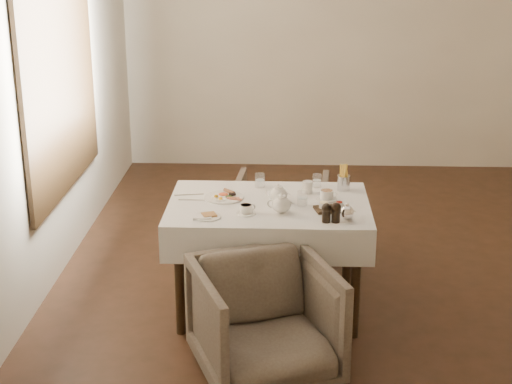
{
  "coord_description": "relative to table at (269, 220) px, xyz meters",
  "views": [
    {
      "loc": [
        -0.61,
        -5.49,
        2.46
      ],
      "look_at": [
        -0.79,
        -0.77,
        0.82
      ],
      "focal_mm": 55.0,
      "sensor_mm": 36.0,
      "label": 1
    }
  ],
  "objects": [
    {
      "name": "breakfast_plate",
      "position": [
        -0.29,
        0.09,
        0.13
      ],
      "size": [
        0.26,
        0.26,
        0.03
      ],
      "rotation": [
        0.0,
        0.0,
        0.35
      ],
      "color": "white",
      "rests_on": "table"
    },
    {
      "name": "glass_right",
      "position": [
        0.32,
        0.34,
        0.16
      ],
      "size": [
        0.08,
        0.08,
        0.09
      ],
      "primitive_type": "cylinder",
      "rotation": [
        0.0,
        0.0,
        -0.31
      ],
      "color": "silver",
      "rests_on": "table"
    },
    {
      "name": "pepper_mill_left",
      "position": [
        0.35,
        -0.32,
        0.18
      ],
      "size": [
        0.07,
        0.07,
        0.12
      ],
      "primitive_type": null,
      "rotation": [
        0.0,
        0.0,
        0.26
      ],
      "color": "black",
      "rests_on": "table"
    },
    {
      "name": "condiment_board",
      "position": [
        0.39,
        -0.12,
        0.13
      ],
      "size": [
        0.22,
        0.17,
        0.05
      ],
      "rotation": [
        0.0,
        0.0,
        0.24
      ],
      "color": "black",
      "rests_on": "table"
    },
    {
      "name": "cutlery_knife",
      "position": [
        -0.49,
        0.03,
        0.12
      ],
      "size": [
        0.19,
        0.02,
        0.0
      ],
      "primitive_type": "cube",
      "rotation": [
        0.0,
        0.0,
        1.55
      ],
      "color": "silver",
      "rests_on": "table"
    },
    {
      "name": "silver_pot",
      "position": [
        0.48,
        -0.28,
        0.17
      ],
      "size": [
        0.13,
        0.12,
        0.11
      ],
      "primitive_type": null,
      "rotation": [
        0.0,
        0.0,
        -0.4
      ],
      "color": "white",
      "rests_on": "table"
    },
    {
      "name": "armchair_near",
      "position": [
        0.0,
        -0.81,
        -0.3
      ],
      "size": [
        0.95,
        0.96,
        0.68
      ],
      "primitive_type": "imported",
      "rotation": [
        0.0,
        0.0,
        0.37
      ],
      "color": "#4D4138",
      "rests_on": "ground"
    },
    {
      "name": "teapot_front",
      "position": [
        0.08,
        -0.18,
        0.18
      ],
      "size": [
        0.16,
        0.13,
        0.13
      ],
      "primitive_type": null,
      "rotation": [
        0.0,
        0.0,
        -0.01
      ],
      "color": "white",
      "rests_on": "table"
    },
    {
      "name": "teapot_centre",
      "position": [
        0.06,
        0.01,
        0.18
      ],
      "size": [
        0.18,
        0.16,
        0.13
      ],
      "primitive_type": null,
      "rotation": [
        0.0,
        0.0,
        -0.23
      ],
      "color": "white",
      "rests_on": "table"
    },
    {
      "name": "side_plate",
      "position": [
        -0.37,
        -0.27,
        0.12
      ],
      "size": [
        0.17,
        0.16,
        0.02
      ],
      "rotation": [
        0.0,
        0.0,
        0.18
      ],
      "color": "white",
      "rests_on": "table"
    },
    {
      "name": "table",
      "position": [
        0.0,
        0.0,
        0.0
      ],
      "size": [
        1.28,
        0.88,
        0.75
      ],
      "color": "black",
      "rests_on": "ground"
    },
    {
      "name": "glass_left",
      "position": [
        -0.07,
        0.32,
        0.16
      ],
      "size": [
        0.08,
        0.08,
        0.09
      ],
      "primitive_type": "cylinder",
      "rotation": [
        0.0,
        0.0,
        -0.14
      ],
      "color": "silver",
      "rests_on": "table"
    },
    {
      "name": "teacup_far",
      "position": [
        0.37,
        0.07,
        0.15
      ],
      "size": [
        0.13,
        0.13,
        0.07
      ],
      "rotation": [
        0.0,
        0.0,
        -0.16
      ],
      "color": "white",
      "rests_on": "table"
    },
    {
      "name": "cutlery_fork",
      "position": [
        -0.53,
        0.13,
        0.12
      ],
      "size": [
        0.19,
        0.05,
        0.0
      ],
      "primitive_type": "cube",
      "rotation": [
        0.0,
        0.0,
        1.76
      ],
      "color": "silver",
      "rests_on": "table"
    },
    {
      "name": "fries_cup",
      "position": [
        0.49,
        0.27,
        0.2
      ],
      "size": [
        0.09,
        0.09,
        0.18
      ],
      "rotation": [
        0.0,
        0.0,
        -0.13
      ],
      "color": "silver",
      "rests_on": "table"
    },
    {
      "name": "teacup_near",
      "position": [
        -0.13,
        -0.2,
        0.14
      ],
      "size": [
        0.12,
        0.12,
        0.06
      ],
      "rotation": [
        0.0,
        0.0,
        0.43
      ],
      "color": "white",
      "rests_on": "table"
    },
    {
      "name": "room",
      "position": [
        -1.51,
        0.8,
        0.96
      ],
      "size": [
        5.0,
        5.0,
        5.0
      ],
      "color": "black",
      "rests_on": "ground"
    },
    {
      "name": "armchair_far",
      "position": [
        0.08,
        0.82,
        -0.31
      ],
      "size": [
        0.74,
        0.76,
        0.65
      ],
      "primitive_type": "imported",
      "rotation": [
        0.0,
        0.0,
        3.07
      ],
      "color": "#4D4138",
      "rests_on": "ground"
    },
    {
      "name": "pepper_mill_right",
      "position": [
        0.41,
        -0.32,
        0.18
      ],
      "size": [
        0.07,
        0.07,
        0.12
      ],
      "primitive_type": null,
      "rotation": [
        0.0,
        0.0,
        -0.21
      ],
      "color": "black",
      "rests_on": "table"
    },
    {
      "name": "glass_mid",
      "position": [
        0.21,
        -0.04,
        0.16
      ],
      "size": [
        0.08,
        0.08,
        0.09
      ],
      "primitive_type": "cylinder",
      "rotation": [
        0.0,
        0.0,
        -0.29
      ],
      "color": "silver",
      "rests_on": "table"
    },
    {
      "name": "creamer",
      "position": [
        0.25,
        0.21,
        0.16
      ],
      "size": [
        0.09,
        0.09,
        0.08
      ],
      "primitive_type": "cylinder",
      "rotation": [
        0.0,
        0.0,
        -0.43
      ],
      "color": "white",
      "rests_on": "table"
    }
  ]
}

